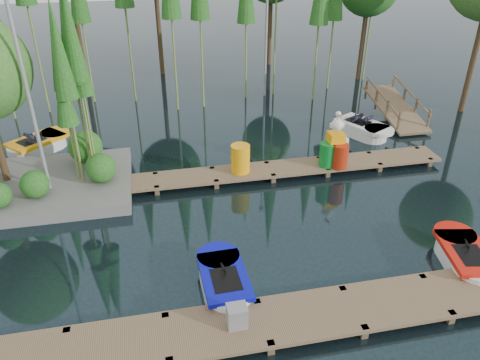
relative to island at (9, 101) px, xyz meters
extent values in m
plane|color=#192A30|center=(6.30, -3.29, -3.18)|extent=(90.00, 90.00, 0.00)
cube|color=brown|center=(6.30, -7.79, -2.93)|extent=(18.00, 1.50, 0.10)
cube|color=brown|center=(2.00, -7.16, -3.13)|extent=(0.16, 0.16, 0.50)
cube|color=brown|center=(4.15, -7.16, -3.13)|extent=(0.16, 0.16, 0.50)
cube|color=brown|center=(6.30, -8.42, -3.13)|extent=(0.16, 0.16, 0.50)
cube|color=brown|center=(6.30, -7.16, -3.13)|extent=(0.16, 0.16, 0.50)
cube|color=brown|center=(8.45, -8.42, -3.13)|extent=(0.16, 0.16, 0.50)
cube|color=brown|center=(8.45, -7.16, -3.13)|extent=(0.16, 0.16, 0.50)
cube|color=brown|center=(10.60, -8.42, -3.13)|extent=(0.16, 0.16, 0.50)
cube|color=brown|center=(10.60, -7.16, -3.13)|extent=(0.16, 0.16, 0.50)
cube|color=brown|center=(7.30, -0.79, -2.93)|extent=(15.00, 1.20, 0.10)
cube|color=brown|center=(0.20, -1.27, -3.13)|extent=(0.16, 0.16, 0.50)
cube|color=brown|center=(0.20, -0.31, -3.13)|extent=(0.16, 0.16, 0.50)
cube|color=brown|center=(2.23, -1.27, -3.13)|extent=(0.16, 0.16, 0.50)
cube|color=brown|center=(2.23, -0.31, -3.13)|extent=(0.16, 0.16, 0.50)
cube|color=brown|center=(4.26, -1.27, -3.13)|extent=(0.16, 0.16, 0.50)
cube|color=brown|center=(4.26, -0.31, -3.13)|extent=(0.16, 0.16, 0.50)
cube|color=brown|center=(6.28, -1.27, -3.13)|extent=(0.16, 0.16, 0.50)
cube|color=brown|center=(6.28, -0.31, -3.13)|extent=(0.16, 0.16, 0.50)
cube|color=brown|center=(8.31, -1.27, -3.13)|extent=(0.16, 0.16, 0.50)
cube|color=brown|center=(8.31, -0.31, -3.13)|extent=(0.16, 0.16, 0.50)
cube|color=brown|center=(10.34, -1.27, -3.13)|extent=(0.16, 0.16, 0.50)
cube|color=brown|center=(10.34, -0.31, -3.13)|extent=(0.16, 0.16, 0.50)
cube|color=brown|center=(12.37, -1.27, -3.13)|extent=(0.16, 0.16, 0.50)
cube|color=brown|center=(12.37, -0.31, -3.13)|extent=(0.16, 0.16, 0.50)
cube|color=brown|center=(14.40, -1.27, -3.13)|extent=(0.16, 0.16, 0.50)
cube|color=brown|center=(14.40, -0.31, -3.13)|extent=(0.16, 0.16, 0.50)
cube|color=slate|center=(0.30, -0.29, -3.00)|extent=(6.20, 4.20, 0.42)
sphere|color=#28641F|center=(0.50, -1.29, -2.34)|extent=(0.90, 0.90, 0.90)
sphere|color=#28641F|center=(1.90, 0.91, -2.19)|extent=(1.20, 1.20, 1.20)
sphere|color=#28641F|center=(2.50, -0.69, -2.29)|extent=(1.00, 1.00, 1.00)
cylinder|color=olive|center=(2.04, 0.27, -0.22)|extent=(0.07, 0.07, 5.93)
cone|color=#28641F|center=(2.04, 0.27, 1.86)|extent=(0.70, 0.70, 2.97)
cylinder|color=olive|center=(1.73, 0.11, -0.35)|extent=(0.07, 0.07, 5.66)
cone|color=#28641F|center=(1.73, 0.11, 1.63)|extent=(0.70, 0.70, 2.83)
cylinder|color=olive|center=(2.23, 0.30, -0.57)|extent=(0.07, 0.07, 5.22)
cone|color=#28641F|center=(2.23, 0.30, 1.26)|extent=(0.70, 0.70, 2.61)
cylinder|color=olive|center=(1.85, -0.51, -0.42)|extent=(0.07, 0.07, 5.53)
cone|color=#28641F|center=(1.85, -0.51, 1.52)|extent=(0.70, 0.70, 2.76)
cylinder|color=olive|center=(1.71, -0.39, -1.18)|extent=(0.07, 0.07, 4.01)
cone|color=#28641F|center=(1.71, -0.39, 0.23)|extent=(0.70, 0.70, 2.01)
cylinder|color=olive|center=(2.17, 0.16, -0.13)|extent=(0.07, 0.07, 6.11)
cone|color=#28641F|center=(2.17, 0.16, 2.01)|extent=(0.70, 0.70, 3.05)
cylinder|color=#3F2D1A|center=(19.04, 3.61, -0.15)|extent=(0.26, 0.26, 6.06)
cylinder|color=#3F2D1A|center=(16.28, 9.35, -0.67)|extent=(0.26, 0.26, 5.02)
cylinder|color=#3F2D1A|center=(12.04, 13.41, -0.53)|extent=(0.26, 0.26, 5.31)
cylinder|color=#3F2D1A|center=(5.30, 12.74, 0.05)|extent=(0.26, 0.26, 6.46)
cylinder|color=#3F2D1A|center=(0.88, 12.71, 0.24)|extent=(0.26, 0.26, 6.85)
cylinder|color=olive|center=(-0.41, 7.53, 1.65)|extent=(0.09, 0.09, 9.66)
cylinder|color=olive|center=(1.62, 8.54, 0.66)|extent=(0.09, 0.09, 7.69)
cylinder|color=olive|center=(3.67, 8.19, 1.31)|extent=(0.09, 0.09, 8.99)
cylinder|color=olive|center=(5.66, 6.58, 1.03)|extent=(0.09, 0.09, 8.44)
cylinder|color=olive|center=(6.95, 6.71, 0.93)|extent=(0.09, 0.09, 8.22)
cylinder|color=olive|center=(9.25, 7.58, 0.52)|extent=(0.09, 0.09, 7.41)
cylinder|color=olive|center=(12.54, 6.54, 0.52)|extent=(0.09, 0.09, 7.40)
cylinder|color=olive|center=(13.93, 8.13, 0.39)|extent=(0.09, 0.09, 7.14)
cylinder|color=olive|center=(16.47, 9.13, 1.12)|extent=(0.09, 0.09, 8.61)
cylinder|color=gray|center=(0.80, -0.79, 0.32)|extent=(0.12, 0.12, 7.00)
cylinder|color=gray|center=(10.30, 7.71, 0.32)|extent=(0.12, 0.12, 7.00)
cube|color=brown|center=(15.30, 3.21, -2.63)|extent=(1.50, 3.94, 0.95)
cube|color=brown|center=(14.60, 1.61, -2.59)|extent=(0.08, 0.08, 0.90)
cube|color=brown|center=(14.60, 2.71, -2.48)|extent=(0.08, 0.08, 0.90)
cube|color=brown|center=(14.60, 3.81, -2.37)|extent=(0.08, 0.08, 0.90)
cube|color=brown|center=(14.60, 4.91, -2.26)|extent=(0.08, 0.08, 0.90)
cube|color=brown|center=(14.60, 3.21, -2.03)|extent=(0.06, 3.54, 0.83)
cube|color=brown|center=(16.00, 1.61, -2.59)|extent=(0.08, 0.08, 0.90)
cube|color=brown|center=(16.00, 2.71, -2.48)|extent=(0.08, 0.08, 0.90)
cube|color=brown|center=(16.00, 3.81, -2.37)|extent=(0.08, 0.08, 0.90)
cube|color=brown|center=(16.00, 4.91, -2.26)|extent=(0.08, 0.08, 0.90)
cube|color=brown|center=(16.00, 3.21, -2.03)|extent=(0.06, 3.54, 0.83)
cube|color=white|center=(5.67, -6.34, -3.00)|extent=(1.13, 1.13, 0.50)
cylinder|color=white|center=(5.65, -5.78, -3.00)|extent=(1.13, 1.13, 0.50)
cylinder|color=white|center=(5.68, -6.89, -3.00)|extent=(1.13, 1.13, 0.50)
cube|color=#060BAD|center=(5.67, -6.34, -2.72)|extent=(1.17, 1.94, 0.13)
cylinder|color=#060BAD|center=(5.65, -5.53, -2.72)|extent=(1.15, 1.15, 0.13)
cube|color=black|center=(5.67, -6.52, -2.68)|extent=(0.70, 0.92, 0.06)
torus|color=black|center=(5.66, -6.20, -2.54)|extent=(0.14, 0.26, 0.24)
cube|color=white|center=(12.12, -6.72, -3.00)|extent=(1.31, 1.32, 0.51)
cylinder|color=white|center=(12.23, -6.17, -3.00)|extent=(1.31, 1.31, 0.51)
cylinder|color=white|center=(12.01, -7.27, -3.00)|extent=(1.31, 1.31, 0.51)
cube|color=red|center=(12.12, -6.72, -2.72)|extent=(1.49, 2.13, 0.13)
cylinder|color=red|center=(12.28, -5.92, -2.72)|extent=(1.34, 1.34, 0.13)
cube|color=black|center=(12.09, -6.91, -2.68)|extent=(0.86, 1.04, 0.06)
torus|color=black|center=(12.15, -6.59, -2.53)|extent=(0.19, 0.28, 0.25)
cube|color=white|center=(-0.21, 3.01, -2.99)|extent=(1.68, 1.68, 0.54)
cylinder|color=white|center=(0.23, 3.41, -2.99)|extent=(1.68, 1.68, 0.54)
cylinder|color=white|center=(-0.65, 2.61, -2.99)|extent=(1.68, 1.68, 0.54)
cube|color=#FFA60D|center=(-0.21, 3.01, -2.69)|extent=(2.35, 2.29, 0.14)
cylinder|color=#FFA60D|center=(0.44, 3.59, -2.69)|extent=(1.71, 1.71, 0.14)
cube|color=black|center=(-0.36, 2.88, -2.64)|extent=(1.22, 1.20, 0.06)
torus|color=black|center=(-0.10, 3.11, -2.49)|extent=(0.30, 0.29, 0.26)
imported|color=#1E1E2D|center=(-0.39, 2.84, -2.40)|extent=(0.53, 0.53, 0.96)
cube|color=white|center=(13.08, 1.95, -2.98)|extent=(1.62, 1.63, 0.55)
cylinder|color=white|center=(13.37, 1.42, -2.98)|extent=(1.62, 1.62, 0.55)
cylinder|color=white|center=(12.79, 2.48, -2.98)|extent=(1.62, 1.62, 0.55)
cube|color=white|center=(13.08, 1.95, -2.69)|extent=(2.06, 2.41, 0.14)
cylinder|color=white|center=(13.50, 1.18, -2.69)|extent=(1.65, 1.65, 0.14)
cube|color=black|center=(12.98, 2.12, -2.64)|extent=(1.12, 1.22, 0.06)
torus|color=black|center=(13.15, 1.82, -2.49)|extent=(0.26, 0.31, 0.26)
imported|color=#1E1E2D|center=(12.96, 2.17, -2.44)|extent=(0.45, 0.49, 0.90)
imported|color=#1E1E2D|center=(13.43, 2.02, -2.50)|extent=(0.34, 0.38, 0.68)
cube|color=gray|center=(5.69, -7.79, -2.61)|extent=(0.44, 0.37, 0.54)
cylinder|color=#FFA60D|center=(7.23, -0.79, -2.38)|extent=(0.67, 0.67, 1.01)
cylinder|color=#0D7624|center=(10.38, -0.99, -2.44)|extent=(0.59, 0.59, 0.88)
cylinder|color=silver|center=(10.97, -0.69, -2.44)|extent=(0.59, 0.59, 0.88)
cylinder|color=#A8240C|center=(10.77, -1.18, -2.44)|extent=(0.59, 0.59, 0.88)
cube|color=#FFA60D|center=(10.68, -0.89, -1.83)|extent=(0.54, 0.54, 0.34)
sphere|color=white|center=(10.68, -0.89, -1.37)|extent=(0.43, 0.43, 0.43)
cylinder|color=white|center=(10.68, -0.89, -1.12)|extent=(0.10, 0.10, 0.29)
sphere|color=white|center=(10.68, -0.89, -0.96)|extent=(0.20, 0.20, 0.20)
cone|color=#FF5C0D|center=(10.68, -1.09, -0.98)|extent=(0.10, 0.29, 0.10)
cube|color=white|center=(10.68, -0.89, -1.37)|extent=(0.54, 0.06, 0.18)
cylinder|color=gray|center=(10.52, -0.79, -2.62)|extent=(0.09, 0.09, 0.53)
sphere|color=white|center=(10.52, -0.79, -2.27)|extent=(0.18, 0.18, 0.18)
cube|color=gray|center=(10.52, -0.79, -2.27)|extent=(0.44, 0.04, 0.04)
cone|color=#FF5C0D|center=(10.52, -0.90, -2.27)|extent=(0.04, 0.09, 0.04)
camera|label=1|loc=(4.24, -15.08, 5.02)|focal=35.00mm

